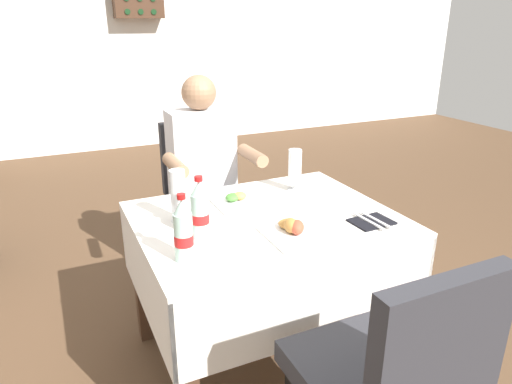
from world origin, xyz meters
The scene contains 13 objects.
ground_plane centered at (0.00, 0.00, 0.00)m, with size 11.00×11.00×0.00m, color brown.
back_wall centered at (0.00, 4.36, 1.36)m, with size 11.00×0.12×2.72m, color white.
main_dining_table centered at (0.13, 0.03, 0.57)m, with size 1.10×0.88×0.74m.
chair_far_diner_seat centered at (0.13, 0.87, 0.55)m, with size 0.44×0.50×0.97m.
chair_near_camera_side centered at (0.13, -0.80, 0.55)m, with size 0.44×0.50×0.97m.
seated_diner_far centered at (0.11, 0.76, 0.71)m, with size 0.50×0.46×1.26m.
plate_near_camera centered at (0.16, -0.17, 0.76)m, with size 0.26×0.26×0.07m.
plate_far_diner centered at (0.10, 0.25, 0.75)m, with size 0.26×0.26×0.05m.
beer_glass_left centered at (0.41, 0.27, 0.84)m, with size 0.07×0.07×0.21m.
beer_glass_middle centered at (-0.22, 0.14, 0.85)m, with size 0.07×0.07×0.23m.
cola_bottle_primary centered at (-0.30, -0.19, 0.84)m, with size 0.07×0.07×0.25m.
cola_bottle_secondary centered at (-0.18, -0.03, 0.84)m, with size 0.07×0.07×0.25m.
napkin_cutlery_set centered at (0.51, -0.21, 0.74)m, with size 0.18×0.19×0.01m.
Camera 1 is at (-0.68, -1.62, 1.54)m, focal length 32.42 mm.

